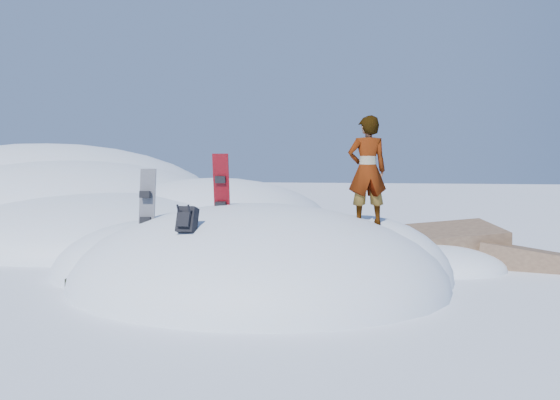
% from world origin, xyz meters
% --- Properties ---
extents(ground, '(120.00, 120.00, 0.00)m').
position_xyz_m(ground, '(0.00, 0.00, 0.00)').
color(ground, white).
rests_on(ground, ground).
extents(snow_mound, '(8.00, 6.00, 3.00)m').
position_xyz_m(snow_mound, '(-0.17, 0.24, 0.00)').
color(snow_mound, silver).
rests_on(snow_mound, ground).
extents(snow_ridge, '(21.50, 18.50, 6.40)m').
position_xyz_m(snow_ridge, '(-10.43, 9.85, 0.00)').
color(snow_ridge, silver).
rests_on(snow_ridge, ground).
extents(rock_outcrop, '(4.68, 4.41, 1.68)m').
position_xyz_m(rock_outcrop, '(3.72, 3.01, 0.01)').
color(rock_outcrop, brown).
rests_on(rock_outcrop, ground).
extents(snowboard_red, '(0.32, 0.27, 1.58)m').
position_xyz_m(snowboard_red, '(-0.63, -0.14, 1.65)').
color(snowboard_red, '#B00917').
rests_on(snowboard_red, snow_mound).
extents(snowboard_dark, '(0.31, 0.27, 1.53)m').
position_xyz_m(snowboard_dark, '(-1.84, -0.73, 1.40)').
color(snowboard_dark, black).
rests_on(snowboard_dark, snow_mound).
extents(backpack, '(0.30, 0.37, 0.48)m').
position_xyz_m(backpack, '(-0.64, -1.76, 1.36)').
color(backpack, black).
rests_on(backpack, snow_mound).
extents(gear_pile, '(0.96, 0.74, 0.25)m').
position_xyz_m(gear_pile, '(-2.81, -0.93, 0.12)').
color(gear_pile, black).
rests_on(gear_pile, ground).
extents(person, '(0.82, 0.67, 1.95)m').
position_xyz_m(person, '(2.00, 0.23, 2.12)').
color(person, slate).
rests_on(person, snow_mound).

